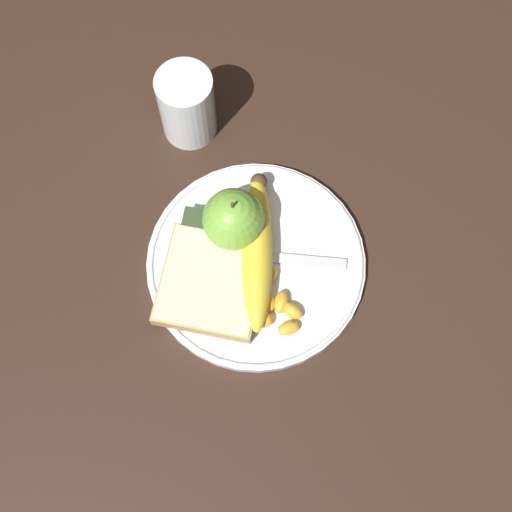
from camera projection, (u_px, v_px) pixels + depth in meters
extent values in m
plane|color=#332116|center=(256.00, 265.00, 0.85)|extent=(3.00, 3.00, 0.00)
cylinder|color=silver|center=(256.00, 263.00, 0.85)|extent=(0.26, 0.26, 0.01)
torus|color=silver|center=(256.00, 262.00, 0.84)|extent=(0.26, 0.26, 0.01)
cylinder|color=silver|center=(187.00, 105.00, 0.87)|extent=(0.07, 0.07, 0.10)
cylinder|color=yellow|center=(188.00, 109.00, 0.88)|extent=(0.06, 0.06, 0.08)
sphere|color=#72B23D|center=(233.00, 219.00, 0.82)|extent=(0.07, 0.07, 0.07)
cylinder|color=brown|center=(232.00, 205.00, 0.78)|extent=(0.00, 0.00, 0.01)
ellipsoid|color=yellow|center=(259.00, 252.00, 0.83)|extent=(0.20, 0.07, 0.04)
sphere|color=#473319|center=(259.00, 182.00, 0.86)|extent=(0.02, 0.02, 0.02)
cube|color=tan|center=(212.00, 282.00, 0.82)|extent=(0.13, 0.12, 0.02)
cube|color=beige|center=(212.00, 282.00, 0.82)|extent=(0.12, 0.11, 0.02)
cube|color=silver|center=(295.00, 260.00, 0.84)|extent=(0.02, 0.12, 0.00)
cube|color=silver|center=(222.00, 253.00, 0.84)|extent=(0.03, 0.05, 0.00)
cube|color=silver|center=(197.00, 229.00, 0.85)|extent=(0.04, 0.03, 0.02)
cube|color=#334728|center=(196.00, 225.00, 0.84)|extent=(0.04, 0.04, 0.00)
ellipsoid|color=#F9A32D|center=(261.00, 316.00, 0.81)|extent=(0.03, 0.04, 0.02)
ellipsoid|color=#F9A32D|center=(289.00, 328.00, 0.81)|extent=(0.02, 0.03, 0.01)
ellipsoid|color=#F9A32D|center=(263.00, 276.00, 0.83)|extent=(0.03, 0.04, 0.02)
ellipsoid|color=#F9A32D|center=(281.00, 302.00, 0.82)|extent=(0.03, 0.02, 0.02)
ellipsoid|color=#F9A32D|center=(266.00, 299.00, 0.82)|extent=(0.03, 0.03, 0.02)
ellipsoid|color=#F9A32D|center=(252.00, 266.00, 0.83)|extent=(0.03, 0.03, 0.02)
ellipsoid|color=#F9A32D|center=(292.00, 311.00, 0.81)|extent=(0.03, 0.03, 0.01)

